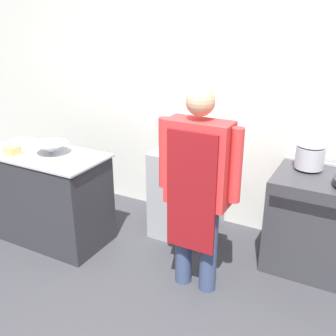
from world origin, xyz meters
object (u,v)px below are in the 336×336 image
at_px(stove, 323,224).
at_px(fridge_unit, 188,191).
at_px(mixing_bowl, 51,148).
at_px(plastic_tub, 12,150).
at_px(person_cook, 198,181).
at_px(stock_pot, 310,155).

distance_m(stove, fridge_unit, 1.32).
bearing_deg(mixing_bowl, plastic_tub, -150.27).
bearing_deg(person_cook, stove, 41.42).
distance_m(person_cook, plastic_tub, 1.84).
height_order(person_cook, stock_pot, person_cook).
height_order(person_cook, mixing_bowl, person_cook).
height_order(mixing_bowl, stock_pot, stock_pot).
bearing_deg(plastic_tub, person_cook, 4.22).
xyz_separation_m(plastic_tub, stock_pot, (2.50, 1.02, 0.06)).
bearing_deg(fridge_unit, person_cook, -60.27).
xyz_separation_m(fridge_unit, mixing_bowl, (-1.07, -0.74, 0.51)).
xyz_separation_m(stove, plastic_tub, (-2.71, -0.90, 0.51)).
height_order(mixing_bowl, plastic_tub, mixing_bowl).
relative_size(stove, plastic_tub, 7.64).
xyz_separation_m(mixing_bowl, stock_pot, (2.19, 0.84, 0.04)).
distance_m(stove, plastic_tub, 2.90).
bearing_deg(stove, person_cook, -138.58).
bearing_deg(person_cook, fridge_unit, 119.73).
distance_m(fridge_unit, plastic_tub, 1.74).
height_order(stove, stock_pot, stock_pot).
relative_size(stove, mixing_bowl, 2.73).
bearing_deg(fridge_unit, mixing_bowl, -145.23).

